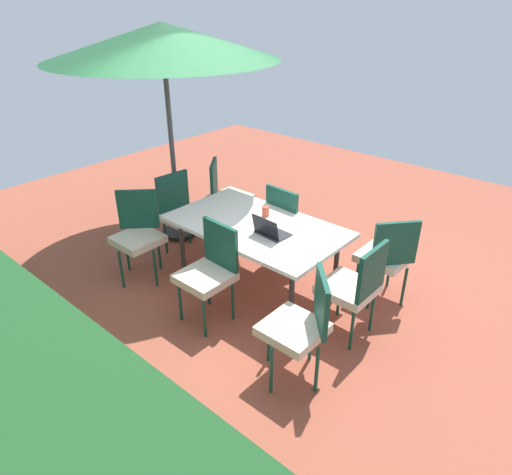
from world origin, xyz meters
name	(u,v)px	position (x,y,z in m)	size (l,w,h in m)	color
ground_plane	(256,287)	(0.00, 0.00, -0.01)	(10.00, 10.00, 0.02)	#9E4C38
dining_table	(256,229)	(0.00, 0.00, 0.71)	(1.81, 1.05, 0.77)	silver
patio_umbrella	(163,42)	(1.58, -0.26, 2.37)	(2.61, 2.61, 2.58)	#4C4C4C
chair_northeast	(138,232)	(1.13, 0.66, 0.55)	(0.59, 0.59, 0.98)	beige
chair_north	(210,269)	(-0.01, 0.68, 0.55)	(0.46, 0.47, 0.98)	beige
chair_southwest	(387,254)	(-1.14, -0.67, 0.55)	(0.59, 0.58, 0.98)	beige
chair_northwest	(301,323)	(-1.13, 0.76, 0.55)	(0.59, 0.59, 0.98)	beige
chair_west	(355,285)	(-1.18, 0.02, 0.55)	(0.46, 0.46, 0.98)	beige
chair_southeast	(226,194)	(1.16, -0.73, 0.55)	(0.58, 0.58, 0.98)	beige
chair_east	(181,211)	(1.19, -0.01, 0.55)	(0.48, 0.47, 0.98)	beige
chair_south	(290,221)	(0.05, -0.64, 0.55)	(0.46, 0.47, 0.98)	beige
laptop	(270,231)	(-0.26, 0.09, 0.81)	(0.33, 0.26, 0.21)	#2D2D33
cup	(266,211)	(0.05, -0.21, 0.82)	(0.08, 0.08, 0.11)	#CC4C33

